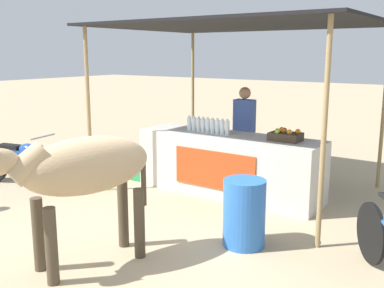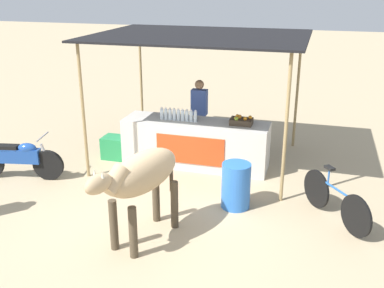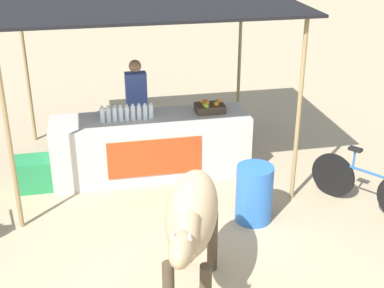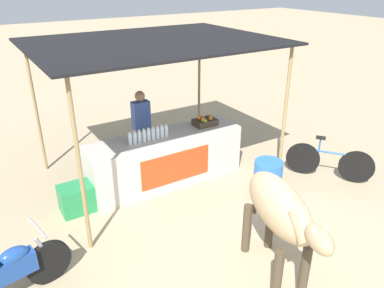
% 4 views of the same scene
% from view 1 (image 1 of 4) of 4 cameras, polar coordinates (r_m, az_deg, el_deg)
% --- Properties ---
extents(ground_plane, '(60.00, 60.00, 0.00)m').
position_cam_1_polar(ground_plane, '(5.60, -7.31, -11.90)').
color(ground_plane, tan).
extents(stall_counter, '(3.00, 0.82, 0.96)m').
position_cam_1_polar(stall_counter, '(7.13, 4.54, -2.61)').
color(stall_counter, beige).
rests_on(stall_counter, ground).
extents(stall_awning, '(4.20, 3.20, 2.66)m').
position_cam_1_polar(stall_awning, '(7.19, 6.08, 14.11)').
color(stall_awning, black).
rests_on(stall_awning, ground).
extents(water_bottle_row, '(0.79, 0.07, 0.25)m').
position_cam_1_polar(water_bottle_row, '(7.15, 2.01, 2.33)').
color(water_bottle_row, silver).
rests_on(water_bottle_row, stall_counter).
extents(fruit_crate, '(0.44, 0.32, 0.18)m').
position_cam_1_polar(fruit_crate, '(6.65, 11.77, 1.03)').
color(fruit_crate, '#3F3326').
rests_on(fruit_crate, stall_counter).
extents(vendor_behind_counter, '(0.34, 0.22, 1.65)m').
position_cam_1_polar(vendor_behind_counter, '(7.75, 6.61, 1.29)').
color(vendor_behind_counter, '#383842').
rests_on(vendor_behind_counter, ground).
extents(cooler_box, '(0.60, 0.44, 0.48)m').
position_cam_1_polar(cooler_box, '(8.11, -6.52, -2.65)').
color(cooler_box, '#268C4C').
rests_on(cooler_box, ground).
extents(water_barrel, '(0.49, 0.49, 0.79)m').
position_cam_1_polar(water_barrel, '(5.29, 6.64, -8.69)').
color(water_barrel, blue).
rests_on(water_barrel, ground).
extents(cow, '(0.92, 1.84, 1.44)m').
position_cam_1_polar(cow, '(4.72, -13.83, -3.33)').
color(cow, tan).
rests_on(cow, ground).
extents(motorcycle_parked, '(1.78, 0.60, 0.90)m').
position_cam_1_polar(motorcycle_parked, '(8.11, -21.00, -2.00)').
color(motorcycle_parked, black).
rests_on(motorcycle_parked, ground).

